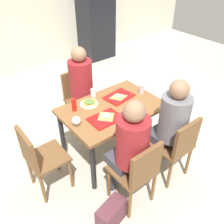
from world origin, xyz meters
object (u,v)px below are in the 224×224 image
(plastic_cup_b, at_px, (133,116))
(condiment_bottle, at_px, (74,105))
(chair_near_right, at_px, (177,145))
(pizza_slice_b, at_px, (118,96))
(paper_plate_near_edge, at_px, (136,110))
(handbag, at_px, (111,214))
(person_in_brown_jacket, at_px, (170,122))
(soda_can, at_px, (142,89))
(chair_near_left, at_px, (138,171))
(person_far_side, at_px, (83,84))
(paper_plate_center, at_px, (89,104))
(drink_fridge, at_px, (96,16))
(main_table, at_px, (112,113))
(chair_left_end, at_px, (39,157))
(chair_far_side, at_px, (79,96))
(pizza_slice_c, at_px, (89,102))
(pizza_slice_a, at_px, (106,116))
(tray_red_far, at_px, (119,97))
(plastic_cup_a, at_px, (93,93))
(person_in_red, at_px, (130,145))
(tray_red_near, at_px, (105,119))
(foil_bundle, at_px, (76,121))

(plastic_cup_b, relative_size, condiment_bottle, 0.62)
(chair_near_right, height_order, pizza_slice_b, chair_near_right)
(paper_plate_near_edge, relative_size, handbag, 0.69)
(person_in_brown_jacket, xyz_separation_m, soda_can, (0.21, 0.67, 0.03))
(chair_near_left, height_order, handbag, chair_near_left)
(person_far_side, distance_m, handbag, 1.71)
(paper_plate_center, xyz_separation_m, drink_fridge, (1.97, 2.63, 0.22))
(drink_fridge, bearing_deg, paper_plate_center, -126.85)
(drink_fridge, bearing_deg, handbag, -123.70)
(pizza_slice_b, xyz_separation_m, handbag, (-0.84, -0.92, -0.62))
(main_table, height_order, chair_left_end, chair_left_end)
(soda_can, height_order, drink_fridge, drink_fridge)
(chair_near_left, relative_size, chair_far_side, 1.00)
(pizza_slice_b, relative_size, condiment_bottle, 1.35)
(paper_plate_center, height_order, pizza_slice_c, pizza_slice_c)
(main_table, relative_size, paper_plate_center, 5.44)
(person_in_brown_jacket, bearing_deg, paper_plate_near_edge, 105.72)
(handbag, bearing_deg, pizza_slice_a, 55.71)
(chair_near_left, xyz_separation_m, pizza_slice_c, (0.13, 1.03, 0.23))
(chair_near_left, height_order, chair_left_end, same)
(tray_red_far, bearing_deg, paper_plate_near_edge, -94.96)
(paper_plate_center, bearing_deg, chair_far_side, 72.39)
(chair_near_left, bearing_deg, main_table, 69.23)
(plastic_cup_a, distance_m, plastic_cup_b, 0.69)
(person_in_red, xyz_separation_m, paper_plate_near_edge, (0.48, 0.43, -0.03))
(pizza_slice_b, distance_m, condiment_bottle, 0.59)
(chair_near_left, xyz_separation_m, drink_fridge, (2.09, 3.64, 0.44))
(chair_left_end, relative_size, person_far_side, 0.68)
(chair_near_right, xyz_separation_m, tray_red_near, (-0.51, 0.65, 0.23))
(person_in_red, distance_m, person_far_side, 1.33)
(soda_can, height_order, foil_bundle, soda_can)
(tray_red_near, xyz_separation_m, foil_bundle, (-0.30, 0.12, 0.04))
(paper_plate_near_edge, distance_m, foil_bundle, 0.72)
(chair_left_end, distance_m, person_far_side, 1.20)
(main_table, xyz_separation_m, person_in_red, (-0.30, -0.65, 0.12))
(chair_near_right, height_order, handbag, chair_near_right)
(chair_near_left, xyz_separation_m, pizza_slice_a, (0.11, 0.66, 0.24))
(chair_left_end, height_order, condiment_bottle, condiment_bottle)
(paper_plate_near_edge, bearing_deg, chair_far_side, 100.06)
(chair_near_left, relative_size, tray_red_near, 2.42)
(main_table, relative_size, chair_near_right, 1.38)
(chair_left_end, distance_m, paper_plate_center, 0.86)
(chair_far_side, bearing_deg, person_far_side, -90.00)
(chair_near_left, distance_m, chair_near_right, 0.60)
(chair_left_end, distance_m, person_in_red, 0.97)
(main_table, height_order, chair_near_right, chair_near_right)
(tray_red_far, xyz_separation_m, handbag, (-0.86, -0.93, -0.60))
(person_far_side, distance_m, paper_plate_center, 0.46)
(soda_can, relative_size, handbag, 0.38)
(handbag, bearing_deg, chair_near_left, 2.75)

